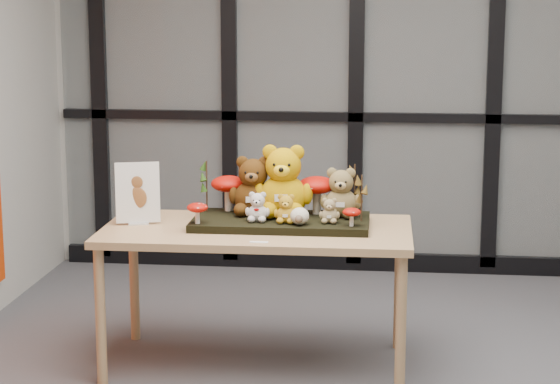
# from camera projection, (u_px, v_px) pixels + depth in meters

# --- Properties ---
(room_shell) EXTENTS (5.00, 5.00, 5.00)m
(room_shell) POSITION_uv_depth(u_px,v_px,m) (444.00, 34.00, 4.16)
(room_shell) COLOR #B7B5AD
(room_shell) RESTS_ON floor
(glass_partition) EXTENTS (4.90, 0.06, 2.78)m
(glass_partition) POSITION_uv_depth(u_px,v_px,m) (425.00, 62.00, 6.62)
(glass_partition) COLOR #2D383F
(glass_partition) RESTS_ON floor
(display_table) EXTENTS (1.53, 0.78, 0.71)m
(display_table) POSITION_uv_depth(u_px,v_px,m) (257.00, 241.00, 5.01)
(display_table) COLOR tan
(display_table) RESTS_ON floor
(diorama_tray) EXTENTS (0.88, 0.45, 0.04)m
(diorama_tray) POSITION_uv_depth(u_px,v_px,m) (281.00, 222.00, 5.04)
(diorama_tray) COLOR black
(diorama_tray) RESTS_ON display_table
(bear_pooh_yellow) EXTENTS (0.30, 0.28, 0.39)m
(bear_pooh_yellow) POSITION_uv_depth(u_px,v_px,m) (283.00, 177.00, 5.06)
(bear_pooh_yellow) COLOR #CA9604
(bear_pooh_yellow) RESTS_ON diorama_tray
(bear_brown_medium) EXTENTS (0.25, 0.23, 0.32)m
(bear_brown_medium) POSITION_uv_depth(u_px,v_px,m) (253.00, 182.00, 5.11)
(bear_brown_medium) COLOR #45270B
(bear_brown_medium) RESTS_ON diorama_tray
(bear_tan_back) EXTENTS (0.21, 0.19, 0.27)m
(bear_tan_back) POSITION_uv_depth(u_px,v_px,m) (341.00, 190.00, 5.05)
(bear_tan_back) COLOR olive
(bear_tan_back) RESTS_ON diorama_tray
(bear_small_yellow) EXTENTS (0.12, 0.11, 0.16)m
(bear_small_yellow) POSITION_uv_depth(u_px,v_px,m) (286.00, 207.00, 4.92)
(bear_small_yellow) COLOR #C28F1D
(bear_small_yellow) RESTS_ON diorama_tray
(bear_white_bow) EXTENTS (0.12, 0.11, 0.16)m
(bear_white_bow) POSITION_uv_depth(u_px,v_px,m) (258.00, 205.00, 4.95)
(bear_white_bow) COLOR silver
(bear_white_bow) RESTS_ON diorama_tray
(bear_beige_small) EXTENTS (0.10, 0.09, 0.13)m
(bear_beige_small) POSITION_uv_depth(u_px,v_px,m) (330.00, 209.00, 4.92)
(bear_beige_small) COLOR #9A8659
(bear_beige_small) RESTS_ON diorama_tray
(plush_cream_hedgehog) EXTENTS (0.07, 0.06, 0.09)m
(plush_cream_hedgehog) POSITION_uv_depth(u_px,v_px,m) (300.00, 215.00, 4.88)
(plush_cream_hedgehog) COLOR beige
(plush_cream_hedgehog) RESTS_ON diorama_tray
(mushroom_back_left) EXTENTS (0.18, 0.18, 0.20)m
(mushroom_back_left) POSITION_uv_depth(u_px,v_px,m) (229.00, 191.00, 5.20)
(mushroom_back_left) COLOR #A50D05
(mushroom_back_left) RESTS_ON diorama_tray
(mushroom_back_right) EXTENTS (0.19, 0.19, 0.21)m
(mushroom_back_right) POSITION_uv_depth(u_px,v_px,m) (317.00, 193.00, 5.12)
(mushroom_back_right) COLOR #A50D05
(mushroom_back_right) RESTS_ON diorama_tray
(mushroom_front_left) EXTENTS (0.10, 0.10, 0.11)m
(mushroom_front_left) POSITION_uv_depth(u_px,v_px,m) (197.00, 212.00, 4.90)
(mushroom_front_left) COLOR #A50D05
(mushroom_front_left) RESTS_ON diorama_tray
(mushroom_front_right) EXTENTS (0.09, 0.09, 0.10)m
(mushroom_front_right) POSITION_uv_depth(u_px,v_px,m) (352.00, 216.00, 4.85)
(mushroom_front_right) COLOR #A50D05
(mushroom_front_right) RESTS_ON diorama_tray
(sprig_green_far_left) EXTENTS (0.05, 0.05, 0.26)m
(sprig_green_far_left) POSITION_uv_depth(u_px,v_px,m) (207.00, 186.00, 5.16)
(sprig_green_far_left) COLOR black
(sprig_green_far_left) RESTS_ON diorama_tray
(sprig_green_mid_left) EXTENTS (0.05, 0.05, 0.25)m
(sprig_green_mid_left) POSITION_uv_depth(u_px,v_px,m) (239.00, 186.00, 5.19)
(sprig_green_mid_left) COLOR black
(sprig_green_mid_left) RESTS_ON diorama_tray
(sprig_dry_far_right) EXTENTS (0.05, 0.05, 0.26)m
(sprig_dry_far_right) POSITION_uv_depth(u_px,v_px,m) (354.00, 190.00, 5.07)
(sprig_dry_far_right) COLOR brown
(sprig_dry_far_right) RESTS_ON diorama_tray
(sprig_dry_mid_right) EXTENTS (0.05, 0.05, 0.23)m
(sprig_dry_mid_right) POSITION_uv_depth(u_px,v_px,m) (362.00, 198.00, 4.95)
(sprig_dry_mid_right) COLOR brown
(sprig_dry_mid_right) RESTS_ON diorama_tray
(sprig_green_centre) EXTENTS (0.05, 0.05, 0.21)m
(sprig_green_centre) POSITION_uv_depth(u_px,v_px,m) (276.00, 191.00, 5.18)
(sprig_green_centre) COLOR black
(sprig_green_centre) RESTS_ON diorama_tray
(sign_holder) EXTENTS (0.22, 0.09, 0.31)m
(sign_holder) POSITION_uv_depth(u_px,v_px,m) (138.00, 196.00, 5.05)
(sign_holder) COLOR silver
(sign_holder) RESTS_ON display_table
(label_card) EXTENTS (0.09, 0.03, 0.00)m
(label_card) POSITION_uv_depth(u_px,v_px,m) (259.00, 242.00, 4.69)
(label_card) COLOR white
(label_card) RESTS_ON display_table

